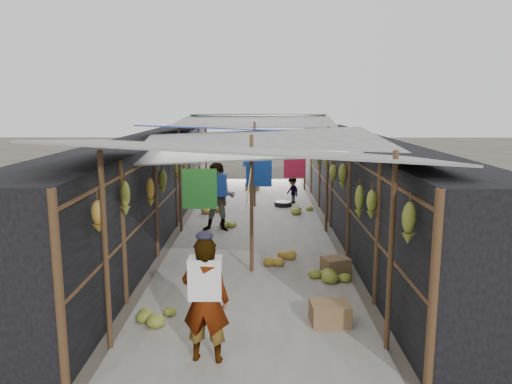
{
  "coord_description": "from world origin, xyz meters",
  "views": [
    {
      "loc": [
        0.14,
        -6.04,
        3.17
      ],
      "look_at": [
        0.07,
        4.63,
        1.25
      ],
      "focal_mm": 35.0,
      "sensor_mm": 36.0,
      "label": 1
    }
  ],
  "objects_px": {
    "crate_near": "(330,314)",
    "vendor_seated": "(293,191)",
    "shopper_blue": "(219,198)",
    "black_basin": "(283,204)",
    "vendor_elderly": "(206,300)"
  },
  "relations": [
    {
      "from": "crate_near",
      "to": "vendor_seated",
      "type": "relative_size",
      "value": 0.65
    },
    {
      "from": "crate_near",
      "to": "vendor_seated",
      "type": "bearing_deg",
      "value": 86.19
    },
    {
      "from": "crate_near",
      "to": "vendor_elderly",
      "type": "height_order",
      "value": "vendor_elderly"
    },
    {
      "from": "crate_near",
      "to": "vendor_elderly",
      "type": "relative_size",
      "value": 0.35
    },
    {
      "from": "shopper_blue",
      "to": "vendor_seated",
      "type": "bearing_deg",
      "value": 63.81
    },
    {
      "from": "vendor_seated",
      "to": "crate_near",
      "type": "bearing_deg",
      "value": -31.35
    },
    {
      "from": "black_basin",
      "to": "vendor_elderly",
      "type": "bearing_deg",
      "value": -98.44
    },
    {
      "from": "black_basin",
      "to": "shopper_blue",
      "type": "height_order",
      "value": "shopper_blue"
    },
    {
      "from": "black_basin",
      "to": "vendor_elderly",
      "type": "height_order",
      "value": "vendor_elderly"
    },
    {
      "from": "vendor_elderly",
      "to": "vendor_seated",
      "type": "xyz_separation_m",
      "value": [
        1.7,
        9.77,
        -0.37
      ]
    },
    {
      "from": "black_basin",
      "to": "vendor_seated",
      "type": "distance_m",
      "value": 0.64
    },
    {
      "from": "shopper_blue",
      "to": "vendor_seated",
      "type": "relative_size",
      "value": 2.02
    },
    {
      "from": "black_basin",
      "to": "shopper_blue",
      "type": "relative_size",
      "value": 0.32
    },
    {
      "from": "vendor_elderly",
      "to": "crate_near",
      "type": "bearing_deg",
      "value": -140.53
    },
    {
      "from": "black_basin",
      "to": "shopper_blue",
      "type": "xyz_separation_m",
      "value": [
        -1.74,
        -2.99,
        0.78
      ]
    }
  ]
}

